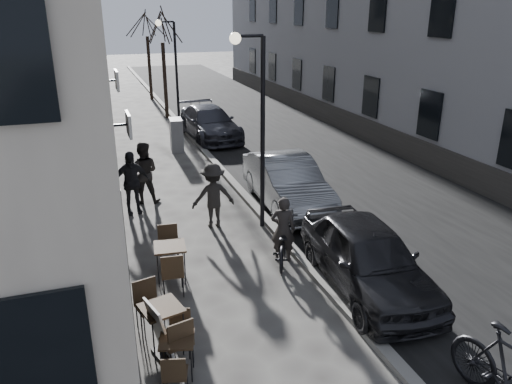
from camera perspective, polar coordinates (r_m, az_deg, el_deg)
ground at (r=9.14m, az=14.18°, el=-18.60°), size 120.00×120.00×0.00m
road at (r=23.91m, az=1.35°, el=6.79°), size 7.30×60.00×0.00m
kerb at (r=22.92m, az=-7.29°, el=6.18°), size 0.25×60.00×0.12m
streetlamp_near at (r=12.71m, az=0.04°, el=9.12°), size 0.90×0.28×5.09m
streetlamp_far at (r=24.25m, az=-9.54°, el=14.30°), size 0.90×0.28×5.09m
tree_near at (r=27.11m, az=-10.74°, el=18.05°), size 2.40×2.40×5.70m
tree_far at (r=33.05m, az=-12.43°, el=18.32°), size 2.40×2.40×5.70m
bistro_set_a at (r=8.58m, az=-8.95°, el=-17.62°), size 0.71×1.40×0.80m
bistro_set_b at (r=9.12m, az=-10.66°, el=-14.46°), size 0.83×1.69×0.96m
bistro_set_c at (r=11.11m, az=-9.74°, el=-7.56°), size 0.74×1.69×0.97m
sign_board at (r=8.91m, az=-10.80°, el=-15.87°), size 0.53×0.69×1.09m
utility_cabinet at (r=20.99m, az=-9.08°, el=6.46°), size 0.57×0.93×1.34m
bicycle at (r=11.79m, az=3.07°, el=-5.62°), size 1.37×1.95×0.97m
cyclist_rider at (r=11.65m, az=3.10°, el=-4.25°), size 0.69×0.59×1.59m
pedestrian_near at (r=15.44m, az=-12.74°, el=2.17°), size 1.08×0.95×1.89m
pedestrian_mid at (r=13.42m, az=-4.92°, el=-0.42°), size 1.18×0.72×1.79m
pedestrian_far at (r=14.68m, az=-14.09°, el=1.03°), size 1.13×0.57×1.86m
car_near at (r=10.78m, az=12.60°, el=-7.27°), size 2.06×4.44×1.47m
car_mid at (r=14.89m, az=3.57°, el=1.14°), size 1.77×4.58×1.49m
car_far at (r=22.86m, az=-5.34°, el=7.88°), size 2.28×4.97×1.41m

